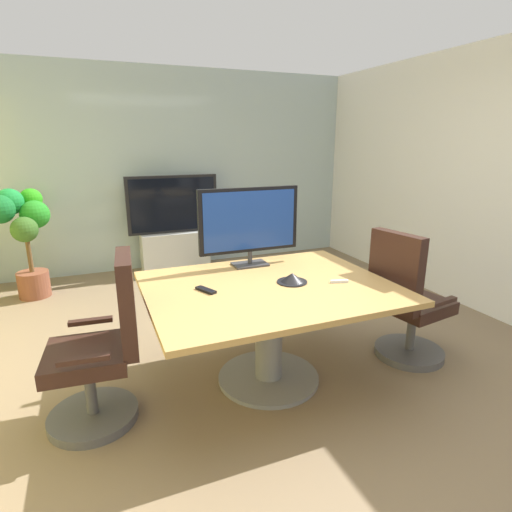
# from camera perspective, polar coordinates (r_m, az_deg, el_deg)

# --- Properties ---
(ground_plane) EXTENTS (7.55, 7.55, 0.00)m
(ground_plane) POSITION_cam_1_polar(r_m,az_deg,el_deg) (3.26, 1.44, -16.58)
(ground_plane) COLOR #7A664C
(wall_back_glass_partition) EXTENTS (5.28, 0.10, 2.69)m
(wall_back_glass_partition) POSITION_cam_1_polar(r_m,az_deg,el_deg) (5.91, -11.58, 11.63)
(wall_back_glass_partition) COLOR #9EB2B7
(wall_back_glass_partition) RESTS_ON ground
(conference_table) EXTENTS (1.72, 1.36, 0.76)m
(conference_table) POSITION_cam_1_polar(r_m,az_deg,el_deg) (2.98, 1.84, -7.48)
(conference_table) COLOR #B2894C
(conference_table) RESTS_ON ground
(office_chair_left) EXTENTS (0.61, 0.59, 1.09)m
(office_chair_left) POSITION_cam_1_polar(r_m,az_deg,el_deg) (2.80, -20.61, -12.77)
(office_chair_left) COLOR #4C4C51
(office_chair_left) RESTS_ON ground
(office_chair_right) EXTENTS (0.63, 0.61, 1.09)m
(office_chair_right) POSITION_cam_1_polar(r_m,az_deg,el_deg) (3.52, 20.24, -6.75)
(office_chair_right) COLOR #4C4C51
(office_chair_right) RESTS_ON ground
(tv_monitor) EXTENTS (0.84, 0.18, 0.64)m
(tv_monitor) POSITION_cam_1_polar(r_m,az_deg,el_deg) (3.29, -0.93, 4.74)
(tv_monitor) COLOR #333338
(tv_monitor) RESTS_ON conference_table
(wall_display_unit) EXTENTS (1.20, 0.36, 1.31)m
(wall_display_unit) POSITION_cam_1_polar(r_m,az_deg,el_deg) (5.68, -11.30, 2.26)
(wall_display_unit) COLOR #B7BABC
(wall_display_unit) RESTS_ON ground
(potted_plant) EXTENTS (0.62, 0.64, 1.25)m
(potted_plant) POSITION_cam_1_polar(r_m,az_deg,el_deg) (5.20, -29.80, 3.33)
(potted_plant) COLOR brown
(potted_plant) RESTS_ON ground
(conference_phone) EXTENTS (0.22, 0.22, 0.07)m
(conference_phone) POSITION_cam_1_polar(r_m,az_deg,el_deg) (2.97, 5.08, -3.12)
(conference_phone) COLOR black
(conference_phone) RESTS_ON conference_table
(remote_control) EXTENTS (0.12, 0.18, 0.02)m
(remote_control) POSITION_cam_1_polar(r_m,az_deg,el_deg) (2.81, -7.02, -4.74)
(remote_control) COLOR black
(remote_control) RESTS_ON conference_table
(whiteboard_marker) EXTENTS (0.13, 0.06, 0.02)m
(whiteboard_marker) POSITION_cam_1_polar(r_m,az_deg,el_deg) (3.02, 11.57, -3.49)
(whiteboard_marker) COLOR silver
(whiteboard_marker) RESTS_ON conference_table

